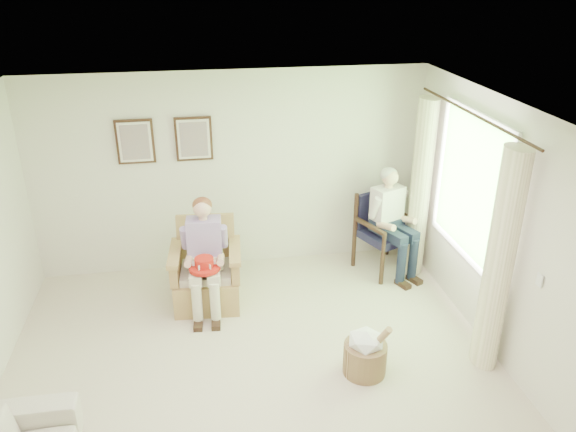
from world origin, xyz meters
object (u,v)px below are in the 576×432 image
(red_hat, at_px, (204,265))
(hatbox, at_px, (366,352))
(person_wicker, at_px, (205,249))
(wood_armchair, at_px, (385,228))
(person_dark, at_px, (390,215))
(wicker_armchair, at_px, (207,277))

(red_hat, distance_m, hatbox, 2.01)
(person_wicker, bearing_deg, wood_armchair, 18.68)
(person_wicker, bearing_deg, person_dark, 14.79)
(person_wicker, height_order, hatbox, person_wicker)
(hatbox, bearing_deg, red_hat, 140.41)
(wicker_armchair, bearing_deg, red_hat, -89.00)
(person_wicker, xyz_separation_m, red_hat, (-0.02, -0.21, -0.10))
(wicker_armchair, xyz_separation_m, person_dark, (2.36, 0.31, 0.50))
(red_hat, relative_size, hatbox, 0.56)
(wicker_armchair, height_order, wood_armchair, wood_armchair)
(wicker_armchair, distance_m, red_hat, 0.49)
(wicker_armchair, bearing_deg, hatbox, -42.60)
(wicker_armchair, distance_m, person_wicker, 0.48)
(wicker_armchair, distance_m, wood_armchair, 2.42)
(wood_armchair, bearing_deg, red_hat, 175.88)
(wood_armchair, bearing_deg, person_wicker, 171.44)
(person_dark, relative_size, red_hat, 3.95)
(person_wicker, relative_size, hatbox, 2.11)
(person_dark, xyz_separation_m, hatbox, (-0.87, -1.90, -0.58))
(person_dark, bearing_deg, hatbox, -137.68)
(person_wicker, xyz_separation_m, person_dark, (2.36, 0.44, 0.05))
(wood_armchair, distance_m, person_dark, 0.31)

